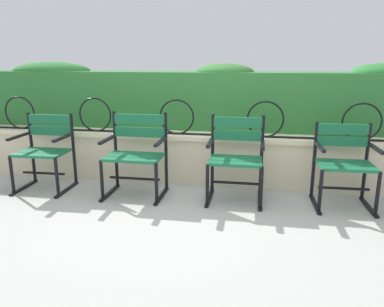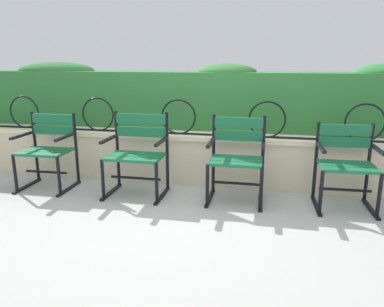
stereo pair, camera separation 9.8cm
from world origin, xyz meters
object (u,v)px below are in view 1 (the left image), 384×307
at_px(park_chair_leftmost, 45,149).
at_px(park_chair_rightmost, 344,162).
at_px(park_chair_centre_left, 136,152).
at_px(park_chair_centre_right, 236,156).

distance_m(park_chair_leftmost, park_chair_rightmost, 3.27).
bearing_deg(park_chair_rightmost, park_chair_centre_left, -178.27).
bearing_deg(park_chair_centre_left, park_chair_centre_right, 2.44).
distance_m(park_chair_leftmost, park_chair_centre_right, 2.18).
bearing_deg(park_chair_leftmost, park_chair_rightmost, 1.20).
distance_m(park_chair_leftmost, park_chair_centre_left, 1.09).
xyz_separation_m(park_chair_leftmost, park_chair_centre_right, (2.18, 0.05, 0.01)).
distance_m(park_chair_centre_left, park_chair_rightmost, 2.18).
xyz_separation_m(park_chair_centre_left, park_chair_centre_right, (1.09, 0.05, -0.01)).
xyz_separation_m(park_chair_leftmost, park_chair_centre_left, (1.09, 0.00, 0.01)).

